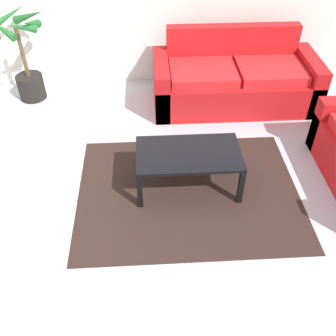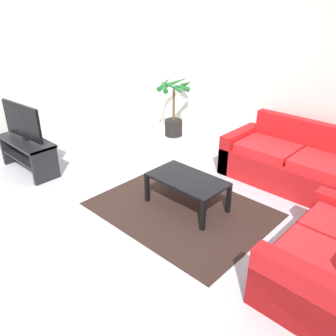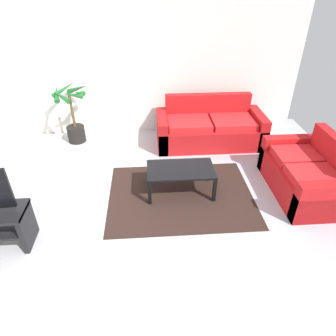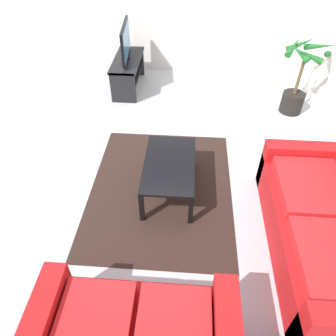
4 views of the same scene
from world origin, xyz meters
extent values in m
plane|color=#B2B2B7|center=(0.00, 0.00, 0.00)|extent=(6.60, 6.60, 0.00)
cube|color=red|center=(1.11, 2.25, 0.21)|extent=(2.06, 0.90, 0.42)
cube|color=red|center=(1.11, 2.62, 0.66)|extent=(1.70, 0.16, 0.48)
cube|color=red|center=(0.17, 2.25, 0.31)|extent=(0.18, 0.90, 0.62)
cube|color=red|center=(2.05, 2.25, 0.31)|extent=(0.18, 0.90, 0.62)
cube|color=red|center=(0.68, 2.20, 0.48)|extent=(0.81, 0.66, 0.12)
cube|color=red|center=(1.53, 2.20, 0.48)|extent=(0.81, 0.66, 0.12)
cube|color=black|center=(0.36, 0.72, 0.41)|extent=(1.01, 0.58, 0.03)
cube|color=black|center=(-0.12, 0.46, 0.20)|extent=(0.05, 0.05, 0.40)
cube|color=black|center=(0.84, 0.46, 0.20)|extent=(0.05, 0.05, 0.40)
cube|color=black|center=(-0.12, 0.98, 0.20)|extent=(0.05, 0.05, 0.40)
cube|color=black|center=(0.84, 0.98, 0.20)|extent=(0.05, 0.05, 0.40)
cube|color=black|center=(0.36, 0.62, 0.00)|extent=(2.20, 1.70, 0.01)
cylinder|color=black|center=(-1.56, 2.55, 0.16)|extent=(0.35, 0.35, 0.32)
cylinder|color=brown|center=(-1.56, 2.55, 0.64)|extent=(0.05, 0.05, 0.64)
cone|color=#20662A|center=(-1.36, 2.52, 1.02)|extent=(0.16, 0.42, 0.24)
cone|color=#20662A|center=(-1.43, 2.77, 1.02)|extent=(0.49, 0.33, 0.27)
cone|color=#20662A|center=(-1.70, 2.76, 1.02)|extent=(0.47, 0.36, 0.27)
cone|color=#20662A|center=(-1.67, 2.38, 1.02)|extent=(0.40, 0.31, 0.24)
cone|color=#20662A|center=(-1.45, 2.41, 1.02)|extent=(0.35, 0.31, 0.22)
camera|label=1|loc=(-0.01, -2.14, 2.77)|focal=41.55mm
camera|label=2|loc=(2.87, -2.29, 2.52)|focal=36.97mm
camera|label=3|loc=(-0.10, -3.00, 2.89)|focal=31.97mm
camera|label=4|loc=(3.07, 0.91, 2.82)|focal=34.24mm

